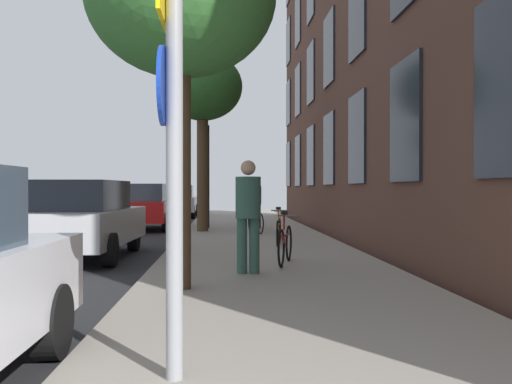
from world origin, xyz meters
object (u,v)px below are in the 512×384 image
object	(u,v)px
bicycle_1	(279,230)
pedestrian_1	(256,200)
car_2	(145,206)
traffic_light	(205,157)
car_3	(178,201)
car_1	(84,219)
tree_far	(202,89)
pedestrian_0	(248,209)
bicycle_0	(285,243)
bicycle_2	(256,221)
sign_post	(171,118)

from	to	relation	value
bicycle_1	pedestrian_1	bearing A→B (deg)	92.20
car_2	traffic_light	bearing A→B (deg)	-22.38
car_2	car_3	xyz separation A→B (m)	(0.48, 8.33, -0.00)
car_1	tree_far	bearing A→B (deg)	69.81
tree_far	bicycle_1	xyz separation A→B (m)	(1.98, -4.47, -4.12)
bicycle_1	car_3	distance (m)	15.55
traffic_light	pedestrian_0	world-z (taller)	traffic_light
bicycle_0	bicycle_2	size ratio (longest dim) A/B	0.97
traffic_light	tree_far	size ratio (longest dim) A/B	0.62
sign_post	car_1	bearing A→B (deg)	107.88
car_1	car_2	bearing A→B (deg)	89.42
bicycle_0	pedestrian_0	distance (m)	1.44
sign_post	car_3	distance (m)	24.59
car_2	bicycle_0	bearing A→B (deg)	-69.06
bicycle_0	car_1	size ratio (longest dim) A/B	0.36
car_1	car_3	bearing A→B (deg)	88.05
car_2	pedestrian_0	bearing A→B (deg)	-74.16
sign_post	bicycle_0	bearing A→B (deg)	76.25
tree_far	car_2	xyz separation A→B (m)	(-2.13, 2.31, -3.76)
bicycle_2	car_1	bearing A→B (deg)	-126.72
tree_far	bicycle_1	bearing A→B (deg)	-66.11
bicycle_2	car_2	xyz separation A→B (m)	(-3.77, 3.17, 0.37)
car_2	car_1	bearing A→B (deg)	-90.58
pedestrian_0	pedestrian_1	bearing A→B (deg)	86.07
pedestrian_1	car_1	bearing A→B (deg)	-118.63
pedestrian_1	car_3	distance (m)	9.99
traffic_light	car_2	bearing A→B (deg)	157.62
bicycle_2	car_2	size ratio (longest dim) A/B	0.40
bicycle_1	bicycle_2	world-z (taller)	bicycle_2
bicycle_0	bicycle_2	xyz separation A→B (m)	(-0.13, 7.02, -0.01)
sign_post	car_1	size ratio (longest dim) A/B	0.72
tree_far	bicycle_0	bearing A→B (deg)	-77.37
car_3	bicycle_1	bearing A→B (deg)	-76.49
pedestrian_1	car_3	world-z (taller)	pedestrian_1
sign_post	bicycle_2	size ratio (longest dim) A/B	1.91
car_2	car_3	bearing A→B (deg)	86.68
traffic_light	pedestrian_0	distance (m)	10.51
bicycle_2	pedestrian_1	bearing A→B (deg)	86.63
sign_post	traffic_light	xyz separation A→B (m)	(-0.29, 15.27, 0.57)
pedestrian_0	pedestrian_1	world-z (taller)	pedestrian_0
traffic_light	bicycle_2	bearing A→B (deg)	-54.68
bicycle_0	car_3	xyz separation A→B (m)	(-3.42, 18.52, 0.35)
pedestrian_1	car_2	world-z (taller)	pedestrian_1
traffic_light	pedestrian_0	xyz separation A→B (m)	(1.04, -10.37, -1.38)
bicycle_0	pedestrian_0	xyz separation A→B (m)	(-0.71, -1.07, 0.65)
tree_far	pedestrian_0	xyz separation A→B (m)	(1.06, -8.95, -3.45)
tree_far	car_1	bearing A→B (deg)	-110.19
sign_post	car_3	xyz separation A→B (m)	(-1.96, 24.49, -1.12)
car_1	pedestrian_0	bearing A→B (deg)	-41.69
bicycle_1	pedestrian_0	xyz separation A→B (m)	(-0.92, -4.48, 0.67)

